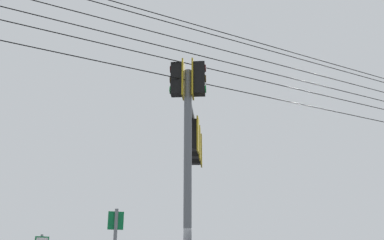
% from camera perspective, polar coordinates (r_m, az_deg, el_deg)
% --- Properties ---
extents(signal_mast_assembly, '(2.26, 4.33, 6.87)m').
position_cam_1_polar(signal_mast_assembly, '(11.90, -0.09, -2.72)').
color(signal_mast_assembly, slate).
rests_on(signal_mast_assembly, ground).
extents(overhead_wire_span, '(15.47, 23.75, 2.25)m').
position_cam_1_polar(overhead_wire_span, '(12.41, 4.74, 8.28)').
color(overhead_wire_span, black).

